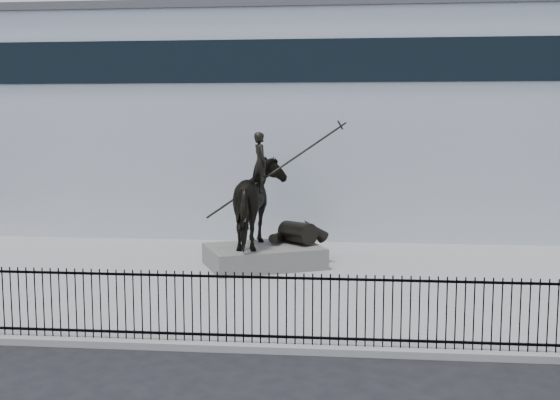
{
  "coord_description": "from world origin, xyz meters",
  "views": [
    {
      "loc": [
        2.55,
        -11.83,
        4.72
      ],
      "look_at": [
        0.83,
        6.0,
        2.59
      ],
      "focal_mm": 42.0,
      "sensor_mm": 36.0,
      "label": 1
    }
  ],
  "objects": [
    {
      "name": "ground",
      "position": [
        0.0,
        0.0,
        0.0
      ],
      "size": [
        120.0,
        120.0,
        0.0
      ],
      "primitive_type": "plane",
      "color": "black",
      "rests_on": "ground"
    },
    {
      "name": "plaza",
      "position": [
        0.0,
        7.0,
        0.07
      ],
      "size": [
        30.0,
        12.0,
        0.15
      ],
      "primitive_type": "cube",
      "color": "gray",
      "rests_on": "ground"
    },
    {
      "name": "building",
      "position": [
        0.0,
        20.0,
        4.5
      ],
      "size": [
        44.0,
        14.0,
        9.0
      ],
      "primitive_type": "cube",
      "color": "silver",
      "rests_on": "ground"
    },
    {
      "name": "picket_fence",
      "position": [
        0.0,
        1.25,
        0.9
      ],
      "size": [
        22.1,
        0.1,
        1.5
      ],
      "color": "black",
      "rests_on": "plaza"
    },
    {
      "name": "statue_plinth",
      "position": [
        0.06,
        8.54,
        0.48
      ],
      "size": [
        4.18,
        3.63,
        0.66
      ],
      "primitive_type": "cube",
      "rotation": [
        0.0,
        0.0,
        0.42
      ],
      "color": "#5E5A56",
      "rests_on": "plaza"
    },
    {
      "name": "equestrian_statue",
      "position": [
        0.12,
        8.57,
        2.18
      ],
      "size": [
        4.12,
        3.5,
        3.8
      ],
      "rotation": [
        0.0,
        0.0,
        0.42
      ],
      "color": "black",
      "rests_on": "statue_plinth"
    }
  ]
}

